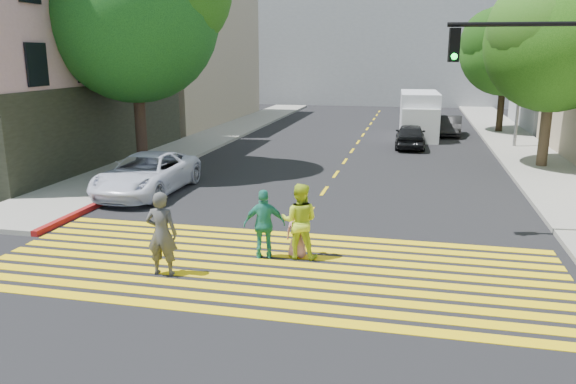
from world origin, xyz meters
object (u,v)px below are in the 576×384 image
(pedestrian_child, at_px, (298,233))
(dark_car_near, at_px, (410,136))
(pedestrian_man, at_px, (162,234))
(tree_right_near, at_px, (556,36))
(traffic_signal, at_px, (560,95))
(silver_car, at_px, (425,113))
(white_van, at_px, (419,116))
(tree_right_far, at_px, (507,45))
(dark_car_parked, at_px, (451,126))
(pedestrian_woman, at_px, (300,221))
(tree_left, at_px, (136,7))
(pedestrian_extra, at_px, (264,224))
(white_sedan, at_px, (147,174))

(pedestrian_child, bearing_deg, dark_car_near, -91.25)
(pedestrian_child, bearing_deg, pedestrian_man, 39.72)
(dark_car_near, bearing_deg, pedestrian_man, 73.82)
(tree_right_near, height_order, traffic_signal, tree_right_near)
(silver_car, distance_m, white_van, 8.19)
(pedestrian_child, distance_m, white_van, 21.74)
(tree_right_far, relative_size, silver_car, 1.77)
(tree_right_near, distance_m, tree_right_far, 11.48)
(tree_right_far, height_order, dark_car_near, tree_right_far)
(pedestrian_man, xyz_separation_m, traffic_signal, (8.92, 4.46, 2.90))
(pedestrian_man, bearing_deg, pedestrian_child, -151.57)
(pedestrian_man, height_order, dark_car_parked, pedestrian_man)
(pedestrian_man, xyz_separation_m, pedestrian_woman, (2.78, 1.74, -0.03))
(dark_car_near, xyz_separation_m, traffic_signal, (3.74, -14.84, 3.21))
(pedestrian_child, bearing_deg, tree_left, -39.56)
(pedestrian_child, bearing_deg, dark_car_parked, -95.16)
(pedestrian_man, bearing_deg, traffic_signal, -158.04)
(dark_car_near, height_order, traffic_signal, traffic_signal)
(tree_left, distance_m, pedestrian_woman, 13.67)
(pedestrian_man, distance_m, traffic_signal, 10.38)
(pedestrian_woman, bearing_deg, pedestrian_extra, 12.34)
(tree_right_near, distance_m, dark_car_near, 8.76)
(tree_left, relative_size, white_van, 1.72)
(silver_car, bearing_deg, pedestrian_woman, 81.09)
(pedestrian_child, distance_m, pedestrian_extra, 0.84)
(pedestrian_man, bearing_deg, tree_right_near, -130.79)
(dark_car_near, bearing_deg, pedestrian_woman, 81.07)
(white_sedan, bearing_deg, tree_right_far, 53.45)
(pedestrian_woman, relative_size, pedestrian_child, 1.51)
(dark_car_near, bearing_deg, traffic_signal, 102.99)
(silver_car, xyz_separation_m, traffic_signal, (2.87, -27.01, 3.22))
(traffic_signal, bearing_deg, white_van, 94.90)
(tree_left, height_order, silver_car, tree_left)
(pedestrian_man, height_order, pedestrian_extra, pedestrian_man)
(white_van, xyz_separation_m, traffic_signal, (3.33, -18.86, 2.60))
(pedestrian_man, relative_size, pedestrian_child, 1.56)
(pedestrian_man, relative_size, pedestrian_woman, 1.04)
(tree_right_far, bearing_deg, white_van, -148.75)
(pedestrian_child, xyz_separation_m, dark_car_parked, (4.80, 22.87, -0.02))
(white_sedan, bearing_deg, silver_car, 68.13)
(pedestrian_extra, xyz_separation_m, silver_car, (4.09, 29.94, -0.21))
(tree_left, bearing_deg, white_sedan, -62.43)
(white_sedan, bearing_deg, pedestrian_extra, -42.92)
(white_sedan, bearing_deg, tree_right_near, 28.41)
(dark_car_near, bearing_deg, silver_car, -95.28)
(tree_right_far, xyz_separation_m, silver_car, (-4.56, 5.10, -4.73))
(tree_right_far, bearing_deg, dark_car_near, -127.53)
(tree_left, xyz_separation_m, dark_car_parked, (13.33, 13.96, -6.09))
(silver_car, height_order, dark_car_parked, silver_car)
(tree_right_near, bearing_deg, white_sedan, -151.73)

